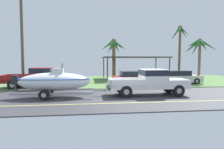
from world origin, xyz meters
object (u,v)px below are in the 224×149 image
at_px(boat_on_trailer, 54,81).
at_px(palm_tree_mid, 198,48).
at_px(parked_sedan_far, 135,78).
at_px(utility_pole, 22,38).
at_px(pickup_truck_towing, 152,81).
at_px(parked_sedan_near, 178,77).
at_px(palm_tree_near_right, 180,39).
at_px(carport_awning, 134,58).
at_px(palm_tree_near_left, 114,49).
at_px(parked_pickup_background, 42,77).

relative_size(boat_on_trailer, palm_tree_mid, 1.27).
distance_m(parked_sedan_far, utility_pole, 10.93).
distance_m(pickup_truck_towing, boat_on_trailer, 6.75).
height_order(parked_sedan_near, palm_tree_near_right, palm_tree_near_right).
bearing_deg(carport_awning, palm_tree_near_left, -150.43).
height_order(palm_tree_near_left, palm_tree_mid, palm_tree_near_left).
height_order(pickup_truck_towing, palm_tree_mid, palm_tree_mid).
xyz_separation_m(parked_sedan_near, parked_sedan_far, (-4.56, -0.38, 0.00)).
bearing_deg(carport_awning, parked_sedan_near, -61.48).
height_order(boat_on_trailer, palm_tree_near_left, palm_tree_near_left).
relative_size(pickup_truck_towing, parked_sedan_far, 1.24).
distance_m(parked_pickup_background, utility_pole, 3.64).
bearing_deg(utility_pole, parked_sedan_near, 7.99).
xyz_separation_m(parked_pickup_background, parked_sedan_far, (8.76, 1.14, -0.34)).
bearing_deg(palm_tree_near_left, parked_sedan_near, -34.68).
xyz_separation_m(parked_sedan_near, palm_tree_mid, (2.66, 0.77, 3.11)).
xyz_separation_m(pickup_truck_towing, utility_pole, (-9.92, 4.31, 3.31)).
height_order(parked_sedan_far, carport_awning, carport_awning).
height_order(palm_tree_near_right, palm_tree_mid, palm_tree_near_right).
distance_m(pickup_truck_towing, parked_sedan_far, 6.01).
height_order(parked_pickup_background, parked_sedan_far, parked_pickup_background).
bearing_deg(carport_awning, utility_pole, -145.43).
height_order(parked_sedan_far, palm_tree_mid, palm_tree_mid).
distance_m(palm_tree_near_right, utility_pole, 19.52).
height_order(parked_sedan_far, palm_tree_near_left, palm_tree_near_left).
height_order(boat_on_trailer, utility_pole, utility_pole).
xyz_separation_m(boat_on_trailer, palm_tree_near_left, (5.45, 10.60, 2.72)).
height_order(carport_awning, palm_tree_near_right, palm_tree_near_right).
xyz_separation_m(pickup_truck_towing, parked_pickup_background, (-8.52, 4.85, -0.01)).
xyz_separation_m(parked_sedan_near, carport_awning, (-3.20, 5.88, 2.09)).
bearing_deg(boat_on_trailer, pickup_truck_towing, 0.00).
bearing_deg(parked_sedan_near, pickup_truck_towing, -127.01).
xyz_separation_m(carport_awning, palm_tree_mid, (5.86, -5.11, 1.02)).
xyz_separation_m(carport_awning, palm_tree_near_left, (-2.91, -1.65, 1.01)).
distance_m(parked_sedan_far, palm_tree_mid, 7.95).
bearing_deg(utility_pole, parked_sedan_far, 9.40).
height_order(boat_on_trailer, palm_tree_mid, palm_tree_mid).
height_order(pickup_truck_towing, utility_pole, utility_pole).
relative_size(pickup_truck_towing, carport_awning, 0.71).
xyz_separation_m(palm_tree_near_left, palm_tree_mid, (8.77, -3.46, 0.02)).
xyz_separation_m(pickup_truck_towing, palm_tree_near_left, (-1.30, 10.60, 2.75)).
bearing_deg(boat_on_trailer, parked_pickup_background, 110.03).
bearing_deg(parked_sedan_far, boat_on_trailer, -139.42).
distance_m(palm_tree_near_left, palm_tree_mid, 9.43).
xyz_separation_m(palm_tree_near_right, utility_pole, (-17.73, -8.13, -0.91)).
height_order(parked_pickup_background, parked_sedan_near, parked_pickup_background).
bearing_deg(parked_sedan_far, parked_sedan_near, 4.80).
xyz_separation_m(palm_tree_near_left, utility_pole, (-8.62, -6.29, 0.56)).
bearing_deg(boat_on_trailer, utility_pole, 126.35).
height_order(parked_pickup_background, palm_tree_near_left, palm_tree_near_left).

